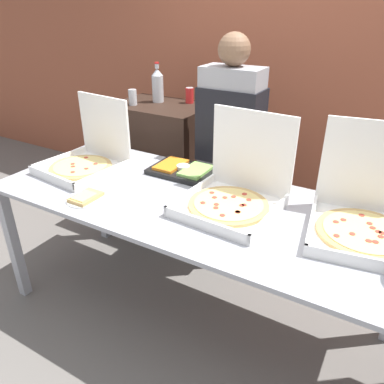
{
  "coord_description": "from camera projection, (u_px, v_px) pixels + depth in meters",
  "views": [
    {
      "loc": [
        0.92,
        -1.58,
        1.82
      ],
      "look_at": [
        0.0,
        0.0,
        0.89
      ],
      "focal_mm": 35.0,
      "sensor_mm": 36.0,
      "label": 1
    }
  ],
  "objects": [
    {
      "name": "ground_plane",
      "position": [
        192.0,
        313.0,
        2.45
      ],
      "size": [
        16.0,
        16.0,
        0.0
      ],
      "primitive_type": "plane",
      "color": "slate"
    },
    {
      "name": "brick_wall_behind",
      "position": [
        294.0,
        59.0,
        3.13
      ],
      "size": [
        10.0,
        0.06,
        2.8
      ],
      "color": "#9E5138",
      "rests_on": "ground_plane"
    },
    {
      "name": "buffet_table",
      "position": [
        192.0,
        214.0,
        2.11
      ],
      "size": [
        2.32,
        0.93,
        0.84
      ],
      "color": "#A8AAB2",
      "rests_on": "ground_plane"
    },
    {
      "name": "pizza_box_far_left",
      "position": [
        234.0,
        192.0,
        1.98
      ],
      "size": [
        0.51,
        0.52,
        0.48
      ],
      "rotation": [
        0.0,
        0.0,
        -0.06
      ],
      "color": "white",
      "rests_on": "buffet_table"
    },
    {
      "name": "pizza_box_near_left",
      "position": [
        87.0,
        157.0,
        2.43
      ],
      "size": [
        0.49,
        0.51,
        0.45
      ],
      "rotation": [
        0.0,
        0.0,
        -0.11
      ],
      "color": "white",
      "rests_on": "buffet_table"
    },
    {
      "name": "pizza_box_far_right",
      "position": [
        367.0,
        216.0,
        1.75
      ],
      "size": [
        0.57,
        0.58,
        0.49
      ],
      "rotation": [
        0.0,
        0.0,
        0.16
      ],
      "color": "white",
      "rests_on": "buffet_table"
    },
    {
      "name": "paper_plate_front_right",
      "position": [
        86.0,
        198.0,
        2.07
      ],
      "size": [
        0.22,
        0.22,
        0.03
      ],
      "color": "white",
      "rests_on": "buffet_table"
    },
    {
      "name": "veggie_tray",
      "position": [
        183.0,
        170.0,
        2.39
      ],
      "size": [
        0.41,
        0.28,
        0.05
      ],
      "color": "black",
      "rests_on": "buffet_table"
    },
    {
      "name": "sideboard_podium",
      "position": [
        163.0,
        166.0,
        3.28
      ],
      "size": [
        0.77,
        0.53,
        1.08
      ],
      "color": "black",
      "rests_on": "ground_plane"
    },
    {
      "name": "soda_bottle",
      "position": [
        158.0,
        85.0,
        3.05
      ],
      "size": [
        0.09,
        0.09,
        0.32
      ],
      "color": "#B7BCC1",
      "rests_on": "sideboard_podium"
    },
    {
      "name": "soda_can_silver",
      "position": [
        133.0,
        97.0,
        2.99
      ],
      "size": [
        0.07,
        0.07,
        0.12
      ],
      "color": "silver",
      "rests_on": "sideboard_podium"
    },
    {
      "name": "soda_can_colored",
      "position": [
        190.0,
        95.0,
        3.05
      ],
      "size": [
        0.07,
        0.07,
        0.12
      ],
      "color": "red",
      "rests_on": "sideboard_podium"
    },
    {
      "name": "person_server_vest",
      "position": [
        230.0,
        145.0,
        2.61
      ],
      "size": [
        0.42,
        0.24,
        1.66
      ],
      "rotation": [
        0.0,
        0.0,
        3.14
      ],
      "color": "#473D33",
      "rests_on": "ground_plane"
    }
  ]
}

